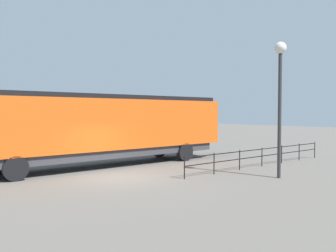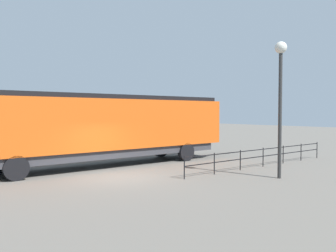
% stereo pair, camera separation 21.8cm
% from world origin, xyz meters
% --- Properties ---
extents(ground_plane, '(120.00, 120.00, 0.00)m').
position_xyz_m(ground_plane, '(0.00, 0.00, 0.00)').
color(ground_plane, '#666059').
extents(locomotive, '(2.83, 15.45, 3.91)m').
position_xyz_m(locomotive, '(-3.40, 1.58, 2.21)').
color(locomotive, '#D15114').
rests_on(locomotive, ground_plane).
extents(lamp_post, '(0.53, 0.53, 6.11)m').
position_xyz_m(lamp_post, '(4.70, 5.52, 4.38)').
color(lamp_post, '#2D2D2D').
rests_on(lamp_post, ground_plane).
extents(platform_fence, '(0.05, 11.52, 1.04)m').
position_xyz_m(platform_fence, '(2.19, 7.77, 0.68)').
color(platform_fence, black).
rests_on(platform_fence, ground_plane).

